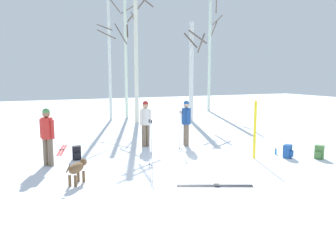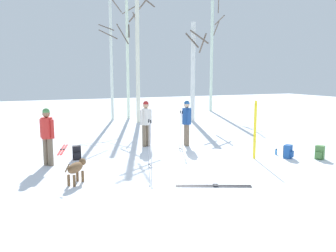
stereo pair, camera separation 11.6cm
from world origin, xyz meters
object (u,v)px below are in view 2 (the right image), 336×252
birch_tree_2 (138,46)px  birch_tree_4 (193,70)px  person_1 (47,133)px  birch_tree_3 (128,54)px  backpack_2 (77,153)px  ski_poles_0 (150,142)px  ski_poles_1 (181,130)px  backpack_0 (288,152)px  water_bottle_0 (276,152)px  dog (76,168)px  birch_tree_1 (111,55)px  ski_pair_lying_1 (214,186)px  person_0 (146,121)px  ski_pair_planted_0 (255,130)px  ski_pair_lying_0 (63,149)px  birch_tree_5 (212,55)px  person_2 (187,120)px  backpack_1 (320,153)px

birch_tree_2 → birch_tree_4: bearing=-12.5°
person_1 → birch_tree_3: size_ratio=0.23×
person_1 → backpack_2: 1.24m
ski_poles_0 → ski_poles_1: size_ratio=0.98×
backpack_0 → water_bottle_0: size_ratio=2.15×
dog → birch_tree_2: size_ratio=0.09×
ski_poles_1 → birch_tree_1: 9.70m
ski_pair_lying_1 → backpack_0: backpack_0 is taller
person_0 → ski_pair_planted_0: ski_pair_planted_0 is taller
dog → ski_poles_0: ski_poles_0 is taller
person_1 → water_bottle_0: size_ratio=8.37×
ski_pair_lying_0 → birch_tree_3: bearing=58.2°
ski_pair_lying_0 → ski_pair_lying_1: bearing=-62.9°
ski_poles_1 → birch_tree_5: bearing=55.4°
birch_tree_5 → ski_pair_lying_1: bearing=-119.9°
person_2 → ski_poles_0: size_ratio=1.22×
ski_pair_lying_1 → water_bottle_0: bearing=29.4°
backpack_2 → birch_tree_3: 11.01m
backpack_1 → ski_poles_1: bearing=141.4°
ski_pair_planted_0 → person_1: bearing=164.3°
birch_tree_2 → birch_tree_4: (3.07, -0.68, -1.30)m
backpack_2 → backpack_0: bearing=-21.9°
water_bottle_0 → birch_tree_2: size_ratio=0.03×
person_2 → ski_pair_lying_1: person_2 is taller
backpack_2 → water_bottle_0: backpack_2 is taller
birch_tree_3 → birch_tree_5: 7.05m
person_1 → water_bottle_0: bearing=-12.3°
dog → backpack_1: 7.55m
person_2 → backpack_0: size_ratio=3.90×
person_1 → backpack_2: bearing=25.0°
ski_pair_lying_0 → ski_pair_lying_1: (2.91, -5.68, -0.00)m
backpack_2 → dog: bearing=-98.5°
dog → water_bottle_0: bearing=4.4°
dog → birch_tree_3: birch_tree_3 is taller
backpack_1 → ski_pair_lying_0: bearing=147.8°
birch_tree_1 → person_2: bearing=-84.9°
dog → ski_pair_lying_1: dog is taller
ski_pair_planted_0 → backpack_0: bearing=-20.7°
person_1 → ski_poles_0: 3.05m
ski_pair_planted_0 → birch_tree_5: 14.88m
birch_tree_4 → ski_pair_lying_0: bearing=-147.6°
backpack_1 → birch_tree_2: size_ratio=0.05×
ski_poles_0 → water_bottle_0: size_ratio=6.87×
person_1 → ski_poles_0: size_ratio=1.22×
person_0 → backpack_1: bearing=-42.5°
backpack_2 → ski_pair_planted_0: bearing=-22.1°
person_2 → dog: size_ratio=2.39×
backpack_1 → birch_tree_2: birch_tree_2 is taller
person_0 → ski_pair_planted_0: (2.55, -3.18, -0.05)m
water_bottle_0 → birch_tree_5: (5.05, 13.05, 3.98)m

